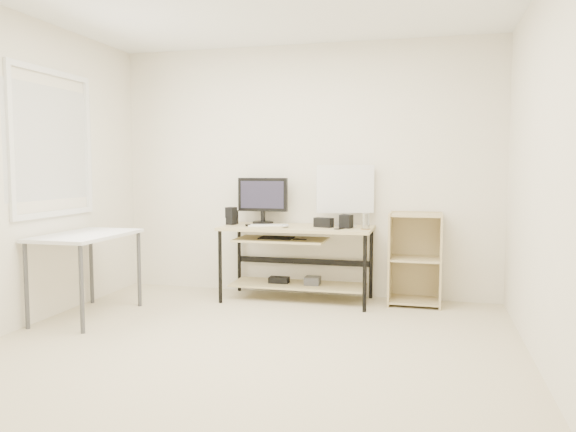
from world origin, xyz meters
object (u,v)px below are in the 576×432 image
(shelf_unit, at_px, (415,258))
(black_monitor, at_px, (263,197))
(white_imac, at_px, (345,191))
(audio_controller, at_px, (234,217))
(desk, at_px, (295,247))
(side_table, at_px, (86,243))

(shelf_unit, distance_m, black_monitor, 1.66)
(shelf_unit, bearing_deg, white_imac, 178.67)
(shelf_unit, height_order, white_imac, white_imac)
(audio_controller, bearing_deg, shelf_unit, 11.84)
(desk, height_order, shelf_unit, shelf_unit)
(desk, height_order, white_imac, white_imac)
(black_monitor, distance_m, white_imac, 0.87)
(side_table, xyz_separation_m, white_imac, (2.13, 1.24, 0.43))
(side_table, height_order, shelf_unit, shelf_unit)
(black_monitor, xyz_separation_m, audio_controller, (-0.28, -0.10, -0.20))
(white_imac, bearing_deg, audio_controller, 166.76)
(desk, relative_size, audio_controller, 10.53)
(desk, xyz_separation_m, shelf_unit, (1.18, 0.16, -0.09))
(side_table, bearing_deg, audio_controller, 49.19)
(shelf_unit, relative_size, white_imac, 1.47)
(desk, height_order, black_monitor, black_monitor)
(white_imac, relative_size, audio_controller, 4.30)
(shelf_unit, distance_m, white_imac, 0.96)
(side_table, relative_size, white_imac, 1.63)
(black_monitor, bearing_deg, audio_controller, -162.37)
(side_table, distance_m, audio_controller, 1.52)
(desk, xyz_separation_m, audio_controller, (-0.67, 0.08, 0.28))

